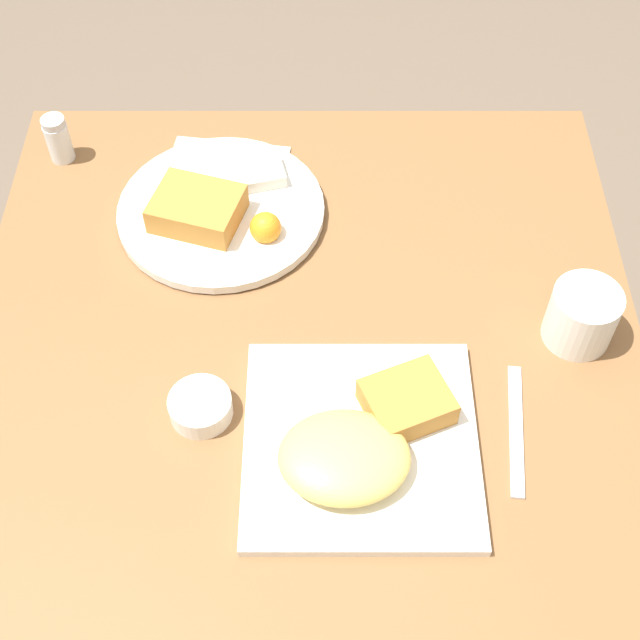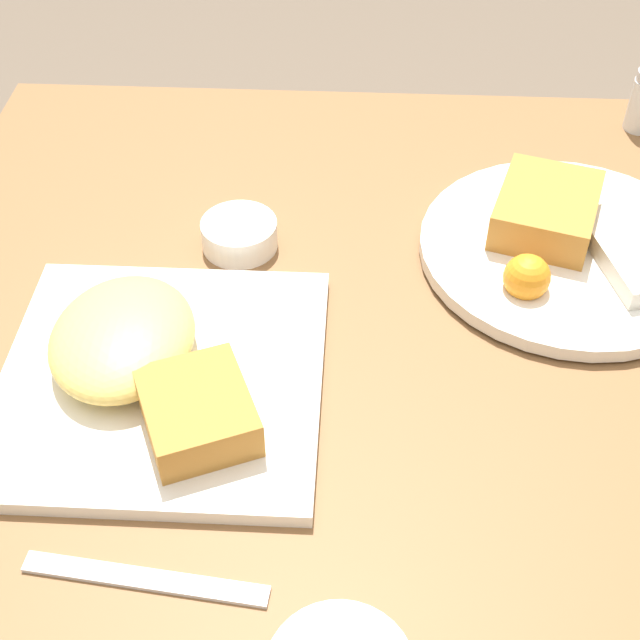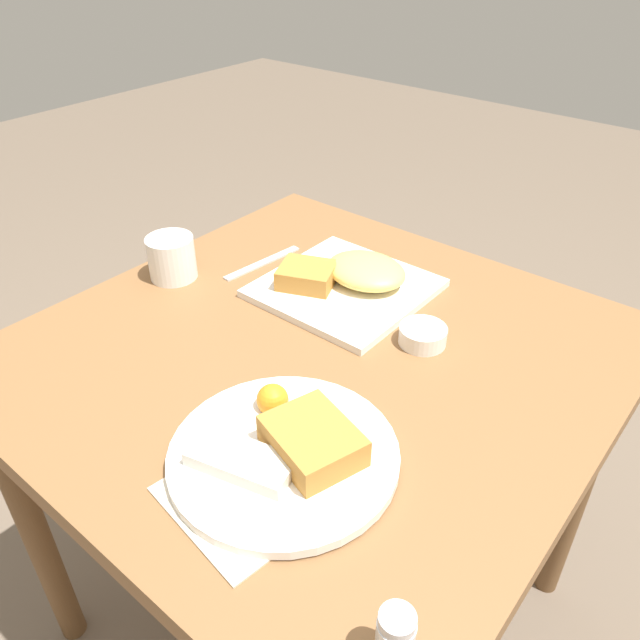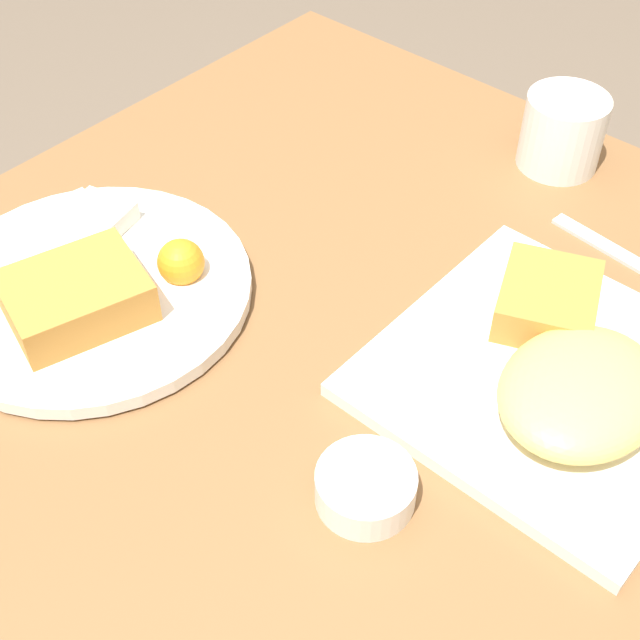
{
  "view_description": "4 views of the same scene",
  "coord_description": "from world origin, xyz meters",
  "px_view_note": "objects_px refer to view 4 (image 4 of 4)",
  "views": [
    {
      "loc": [
        0.02,
        -0.67,
        1.66
      ],
      "look_at": [
        0.02,
        -0.01,
        0.77
      ],
      "focal_mm": 50.0,
      "sensor_mm": 36.0,
      "label": 1
    },
    {
      "loc": [
        0.57,
        0.0,
        1.31
      ],
      "look_at": [
        0.02,
        -0.03,
        0.76
      ],
      "focal_mm": 50.0,
      "sensor_mm": 36.0,
      "label": 2
    },
    {
      "loc": [
        -0.51,
        0.61,
        1.33
      ],
      "look_at": [
        -0.0,
        -0.0,
        0.78
      ],
      "focal_mm": 35.0,
      "sensor_mm": 36.0,
      "label": 3
    },
    {
      "loc": [
        -0.43,
        -0.34,
        1.31
      ],
      "look_at": [
        -0.03,
        0.01,
        0.76
      ],
      "focal_mm": 50.0,
      "sensor_mm": 36.0,
      "label": 4
    }
  ],
  "objects_px": {
    "plate_oval_far": "(91,286)",
    "sauce_ramekin": "(366,486)",
    "butter_knife": "(632,261)",
    "plate_square_near": "(561,372)",
    "coffee_mug": "(561,131)"
  },
  "relations": [
    {
      "from": "plate_square_near",
      "to": "coffee_mug",
      "type": "xyz_separation_m",
      "value": [
        0.28,
        0.17,
        0.02
      ]
    },
    {
      "from": "butter_knife",
      "to": "coffee_mug",
      "type": "distance_m",
      "value": 0.18
    },
    {
      "from": "sauce_ramekin",
      "to": "plate_oval_far",
      "type": "bearing_deg",
      "value": 89.94
    },
    {
      "from": "sauce_ramekin",
      "to": "butter_knife",
      "type": "xyz_separation_m",
      "value": [
        0.38,
        -0.02,
        -0.01
      ]
    },
    {
      "from": "plate_square_near",
      "to": "sauce_ramekin",
      "type": "xyz_separation_m",
      "value": [
        -0.19,
        0.05,
        -0.01
      ]
    },
    {
      "from": "plate_square_near",
      "to": "coffee_mug",
      "type": "height_order",
      "value": "coffee_mug"
    },
    {
      "from": "plate_oval_far",
      "to": "butter_knife",
      "type": "distance_m",
      "value": 0.51
    },
    {
      "from": "plate_square_near",
      "to": "butter_knife",
      "type": "bearing_deg",
      "value": 8.61
    },
    {
      "from": "plate_oval_far",
      "to": "butter_knife",
      "type": "height_order",
      "value": "plate_oval_far"
    },
    {
      "from": "butter_knife",
      "to": "coffee_mug",
      "type": "bearing_deg",
      "value": -27.28
    },
    {
      "from": "plate_oval_far",
      "to": "sauce_ramekin",
      "type": "xyz_separation_m",
      "value": [
        -0.0,
        -0.32,
        -0.0
      ]
    },
    {
      "from": "plate_oval_far",
      "to": "coffee_mug",
      "type": "height_order",
      "value": "coffee_mug"
    },
    {
      "from": "butter_knife",
      "to": "plate_square_near",
      "type": "bearing_deg",
      "value": 104.84
    },
    {
      "from": "sauce_ramekin",
      "to": "coffee_mug",
      "type": "relative_size",
      "value": 0.88
    },
    {
      "from": "butter_knife",
      "to": "coffee_mug",
      "type": "relative_size",
      "value": 2.07
    }
  ]
}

